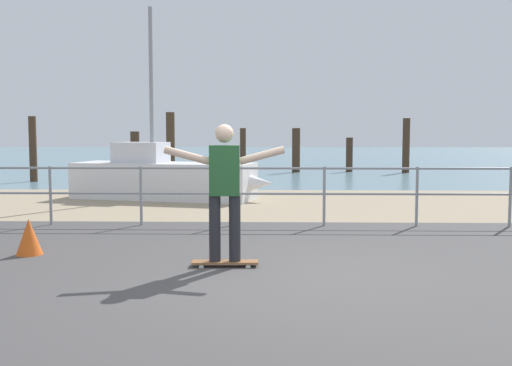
# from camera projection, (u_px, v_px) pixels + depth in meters

# --- Properties ---
(ground_plane) EXTENTS (24.00, 10.00, 0.04)m
(ground_plane) POSITION_uv_depth(u_px,v_px,m) (283.00, 302.00, 5.76)
(ground_plane) COLOR #474444
(ground_plane) RESTS_ON ground
(beach_strip) EXTENTS (24.00, 6.00, 0.04)m
(beach_strip) POSITION_uv_depth(u_px,v_px,m) (276.00, 204.00, 13.72)
(beach_strip) COLOR tan
(beach_strip) RESTS_ON ground
(sea_surface) EXTENTS (72.00, 50.00, 0.04)m
(sea_surface) POSITION_uv_depth(u_px,v_px,m) (273.00, 156.00, 41.61)
(sea_surface) COLOR slate
(sea_surface) RESTS_ON ground
(railing_fence) EXTENTS (12.81, 0.05, 1.05)m
(railing_fence) POSITION_uv_depth(u_px,v_px,m) (232.00, 187.00, 10.30)
(railing_fence) COLOR gray
(railing_fence) RESTS_ON ground
(sailboat) EXTENTS (5.07, 2.35, 4.65)m
(sailboat) POSITION_uv_depth(u_px,v_px,m) (170.00, 178.00, 14.51)
(sailboat) COLOR silver
(sailboat) RESTS_ON ground
(skateboard) EXTENTS (0.81, 0.23, 0.08)m
(skateboard) POSITION_uv_depth(u_px,v_px,m) (225.00, 262.00, 7.18)
(skateboard) COLOR brown
(skateboard) RESTS_ON ground
(skateboarder) EXTENTS (1.45, 0.22, 1.65)m
(skateboarder) POSITION_uv_depth(u_px,v_px,m) (225.00, 184.00, 7.10)
(skateboarder) COLOR #26262B
(skateboarder) RESTS_ON skateboard
(groyne_post_0) EXTENTS (0.24, 0.24, 2.17)m
(groyne_post_0) POSITION_uv_depth(u_px,v_px,m) (33.00, 149.00, 19.58)
(groyne_post_0) COLOR #422D1E
(groyne_post_0) RESTS_ON ground
(groyne_post_1) EXTENTS (0.37, 0.37, 1.68)m
(groyne_post_1) POSITION_uv_depth(u_px,v_px,m) (135.00, 152.00, 24.59)
(groyne_post_1) COLOR #422D1E
(groyne_post_1) RESTS_ON ground
(groyne_post_2) EXTENTS (0.29, 0.29, 2.32)m
(groyne_post_2) POSITION_uv_depth(u_px,v_px,m) (171.00, 147.00, 20.18)
(groyne_post_2) COLOR #422D1E
(groyne_post_2) RESTS_ON ground
(groyne_post_3) EXTENTS (0.25, 0.25, 1.83)m
(groyne_post_3) POSITION_uv_depth(u_px,v_px,m) (243.00, 150.00, 25.25)
(groyne_post_3) COLOR #422D1E
(groyne_post_3) RESTS_ON ground
(groyne_post_4) EXTENTS (0.33, 0.33, 1.82)m
(groyne_post_4) POSITION_uv_depth(u_px,v_px,m) (296.00, 150.00, 24.27)
(groyne_post_4) COLOR #422D1E
(groyne_post_4) RESTS_ON ground
(groyne_post_5) EXTENTS (0.28, 0.28, 1.43)m
(groyne_post_5) POSITION_uv_depth(u_px,v_px,m) (349.00, 155.00, 24.57)
(groyne_post_5) COLOR #422D1E
(groyne_post_5) RESTS_ON ground
(groyne_post_6) EXTENTS (0.29, 0.29, 2.22)m
(groyne_post_6) POSITION_uv_depth(u_px,v_px,m) (406.00, 146.00, 24.00)
(groyne_post_6) COLOR #422D1E
(groyne_post_6) RESTS_ON ground
(traffic_cone) EXTENTS (0.36, 0.36, 0.50)m
(traffic_cone) POSITION_uv_depth(u_px,v_px,m) (29.00, 237.00, 7.86)
(traffic_cone) COLOR #E55919
(traffic_cone) RESTS_ON ground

